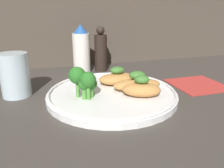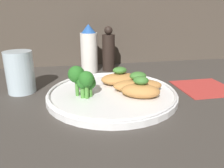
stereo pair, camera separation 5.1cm
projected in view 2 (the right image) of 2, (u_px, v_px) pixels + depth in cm
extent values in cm
cube|color=#3D3833|center=(112.00, 99.00, 52.49)|extent=(180.00, 180.00, 1.00)
cylinder|color=white|center=(112.00, 95.00, 52.10)|extent=(30.58, 30.58, 1.40)
torus|color=white|center=(112.00, 91.00, 51.78)|extent=(29.98, 29.98, 0.60)
ellipsoid|color=#BC7F42|center=(140.00, 91.00, 48.21)|extent=(9.84, 7.81, 3.08)
ellipsoid|color=#3D752D|center=(141.00, 80.00, 47.42)|extent=(4.17, 3.80, 1.81)
ellipsoid|color=#BC7F42|center=(138.00, 86.00, 51.94)|extent=(12.11, 6.37, 2.83)
ellipsoid|color=#3D752D|center=(138.00, 76.00, 51.17)|extent=(4.24, 3.53, 1.96)
ellipsoid|color=#BC7F42|center=(120.00, 79.00, 57.00)|extent=(10.30, 6.99, 2.82)
ellipsoid|color=#3D752D|center=(120.00, 70.00, 56.25)|extent=(3.93, 3.24, 1.78)
cylinder|color=#4C8E38|center=(90.00, 92.00, 48.96)|extent=(1.05, 1.05, 2.21)
sphere|color=#286B23|center=(90.00, 83.00, 48.29)|extent=(2.77, 2.77, 2.77)
cylinder|color=#4C8E38|center=(88.00, 89.00, 50.54)|extent=(0.93, 0.93, 2.16)
sphere|color=#286B23|center=(87.00, 80.00, 49.80)|extent=(3.44, 3.44, 3.44)
cylinder|color=#4C8E38|center=(77.00, 88.00, 49.10)|extent=(0.84, 0.84, 3.74)
sphere|color=#286B23|center=(76.00, 74.00, 48.07)|extent=(3.77, 3.77, 3.77)
cylinder|color=#4C8E38|center=(83.00, 92.00, 48.10)|extent=(1.01, 1.01, 2.58)
sphere|color=#286B23|center=(82.00, 83.00, 47.39)|extent=(2.52, 2.52, 2.52)
cylinder|color=#4C8E38|center=(87.00, 91.00, 47.71)|extent=(0.90, 0.90, 3.26)
sphere|color=#286B23|center=(86.00, 79.00, 46.79)|extent=(3.44, 3.44, 3.44)
cylinder|color=white|center=(89.00, 53.00, 72.39)|extent=(5.57, 5.57, 12.81)
cone|color=#23519E|center=(88.00, 28.00, 69.86)|extent=(4.74, 4.74, 2.82)
cylinder|color=black|center=(109.00, 53.00, 73.68)|extent=(4.19, 4.19, 12.16)
sphere|color=black|center=(108.00, 30.00, 71.27)|extent=(2.72, 2.72, 2.72)
cylinder|color=silver|center=(20.00, 72.00, 54.14)|extent=(6.81, 6.81, 10.47)
cube|color=#B2332D|center=(204.00, 87.00, 58.41)|extent=(13.94, 13.94, 0.40)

